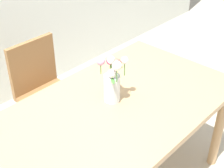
{
  "coord_description": "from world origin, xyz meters",
  "views": [
    {
      "loc": [
        -1.24,
        -1.1,
        2.0
      ],
      "look_at": [
        0.01,
        0.05,
        0.9
      ],
      "focal_mm": 53.26,
      "sensor_mm": 36.0,
      "label": 1
    }
  ],
  "objects": [
    {
      "name": "dining_table",
      "position": [
        0.0,
        0.0,
        0.68
      ],
      "size": [
        1.58,
        0.94,
        0.78
      ],
      "color": "tan",
      "rests_on": "ground_plane"
    },
    {
      "name": "chair_far",
      "position": [
        0.01,
        0.81,
        0.52
      ],
      "size": [
        0.42,
        0.42,
        0.9
      ],
      "rotation": [
        0.0,
        0.0,
        3.14
      ],
      "color": "olive",
      "rests_on": "ground_plane"
    },
    {
      "name": "flower_vase",
      "position": [
        0.01,
        0.06,
        0.93
      ],
      "size": [
        0.16,
        0.19,
        0.31
      ],
      "color": "silver",
      "rests_on": "dining_table"
    }
  ]
}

